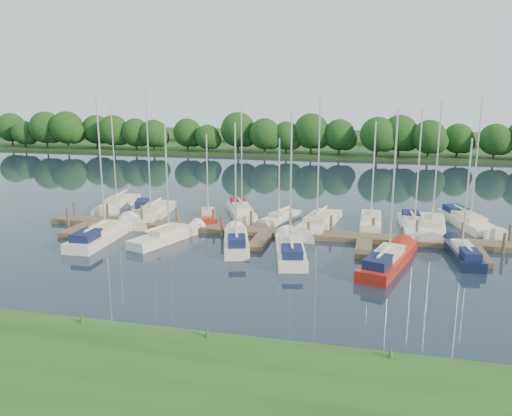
% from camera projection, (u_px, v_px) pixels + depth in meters
% --- Properties ---
extents(ground, '(260.00, 260.00, 0.00)m').
position_uv_depth(ground, '(244.00, 265.00, 34.37)').
color(ground, '#171F2E').
rests_on(ground, ground).
extents(near_bank, '(90.00, 10.00, 0.50)m').
position_uv_depth(near_bank, '(138.00, 393.00, 19.12)').
color(near_bank, '#244A15').
rests_on(near_bank, ground).
extents(dock, '(40.00, 6.00, 0.40)m').
position_uv_depth(dock, '(266.00, 234.00, 41.26)').
color(dock, '#4A3929').
rests_on(dock, ground).
extents(mooring_pilings, '(38.24, 2.84, 2.00)m').
position_uv_depth(mooring_pilings, '(269.00, 226.00, 42.24)').
color(mooring_pilings, '#473D33').
rests_on(mooring_pilings, ground).
extents(far_shore, '(180.00, 30.00, 0.60)m').
position_uv_depth(far_shore, '(333.00, 149.00, 105.52)').
color(far_shore, '#243F18').
rests_on(far_shore, ground).
extents(distant_hill, '(220.00, 40.00, 1.40)m').
position_uv_depth(distant_hill, '(341.00, 138.00, 129.17)').
color(distant_hill, '#2D4E22').
rests_on(distant_hill, ground).
extents(treeline, '(147.98, 10.21, 8.28)m').
position_uv_depth(treeline, '(301.00, 135.00, 93.72)').
color(treeline, '#38281C').
rests_on(treeline, ground).
extents(sailboat_n_0, '(2.79, 8.53, 10.92)m').
position_uv_depth(sailboat_n_0, '(118.00, 205.00, 51.56)').
color(sailboat_n_0, white).
rests_on(sailboat_n_0, ground).
extents(motorboat, '(2.59, 4.90, 1.58)m').
position_uv_depth(motorboat, '(142.00, 209.00, 49.54)').
color(motorboat, white).
rests_on(motorboat, ground).
extents(sailboat_n_2, '(3.34, 9.83, 12.26)m').
position_uv_depth(sailboat_n_2, '(152.00, 215.00, 47.59)').
color(sailboat_n_2, white).
rests_on(sailboat_n_2, ground).
extents(sailboat_n_3, '(3.25, 6.48, 8.34)m').
position_uv_depth(sailboat_n_3, '(208.00, 217.00, 46.85)').
color(sailboat_n_3, '#AA1E0F').
rests_on(sailboat_n_3, ground).
extents(sailboat_n_4, '(4.70, 8.29, 10.76)m').
position_uv_depth(sailboat_n_4, '(241.00, 212.00, 48.33)').
color(sailboat_n_4, white).
rests_on(sailboat_n_4, ground).
extents(sailboat_n_5, '(3.12, 6.18, 8.01)m').
position_uv_depth(sailboat_n_5, '(280.00, 219.00, 46.06)').
color(sailboat_n_5, white).
rests_on(sailboat_n_5, ground).
extents(sailboat_n_6, '(3.55, 9.71, 12.17)m').
position_uv_depth(sailboat_n_6, '(318.00, 225.00, 43.84)').
color(sailboat_n_6, white).
rests_on(sailboat_n_6, ground).
extents(sailboat_n_7, '(1.80, 7.50, 9.61)m').
position_uv_depth(sailboat_n_7, '(371.00, 223.00, 44.63)').
color(sailboat_n_7, white).
rests_on(sailboat_n_7, ground).
extents(sailboat_n_8, '(2.35, 8.53, 10.73)m').
position_uv_depth(sailboat_n_8, '(414.00, 227.00, 43.01)').
color(sailboat_n_8, white).
rests_on(sailboat_n_8, ground).
extents(sailboat_n_9, '(2.88, 9.08, 11.47)m').
position_uv_depth(sailboat_n_9, '(432.00, 229.00, 42.55)').
color(sailboat_n_9, white).
rests_on(sailboat_n_9, ground).
extents(sailboat_n_10, '(4.39, 9.23, 11.70)m').
position_uv_depth(sailboat_n_10, '(468.00, 223.00, 44.33)').
color(sailboat_n_10, white).
rests_on(sailboat_n_10, ground).
extents(sailboat_s_0, '(2.51, 9.26, 11.80)m').
position_uv_depth(sailboat_s_0, '(103.00, 236.00, 40.27)').
color(sailboat_s_0, white).
rests_on(sailboat_s_0, ground).
extents(sailboat_s_1, '(3.82, 7.53, 9.78)m').
position_uv_depth(sailboat_s_1, '(167.00, 237.00, 39.99)').
color(sailboat_s_1, white).
rests_on(sailboat_s_1, ground).
extents(sailboat_s_2, '(3.55, 7.60, 9.91)m').
position_uv_depth(sailboat_s_2, '(236.00, 243.00, 38.34)').
color(sailboat_s_2, white).
rests_on(sailboat_s_2, ground).
extents(sailboat_s_3, '(3.48, 8.40, 10.69)m').
position_uv_depth(sailboat_s_3, '(290.00, 251.00, 36.26)').
color(sailboat_s_3, white).
rests_on(sailboat_s_3, ground).
extents(sailboat_s_4, '(4.00, 8.59, 11.00)m').
position_uv_depth(sailboat_s_4, '(387.00, 262.00, 33.84)').
color(sailboat_s_4, '#AA1E0F').
rests_on(sailboat_s_4, ground).
extents(sailboat_s_5, '(2.08, 6.90, 8.90)m').
position_uv_depth(sailboat_s_5, '(463.00, 254.00, 35.57)').
color(sailboat_s_5, black).
rests_on(sailboat_s_5, ground).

